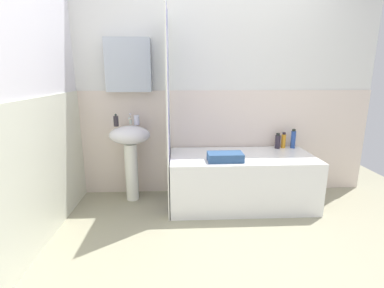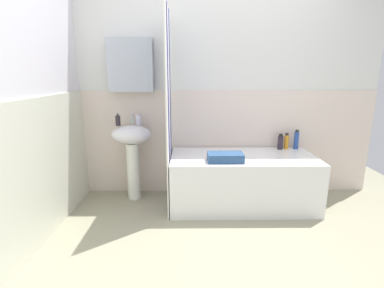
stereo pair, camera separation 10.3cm
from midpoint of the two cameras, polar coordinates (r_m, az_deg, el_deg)
name	(u,v)px [view 1 (the left image)]	position (r m, az deg, el deg)	size (l,w,h in m)	color
ground_plane	(233,253)	(2.47, 6.92, -20.86)	(4.80, 5.60, 0.04)	#9D997D
wall_back_tiled	(210,96)	(3.28, 2.81, 9.62)	(3.60, 0.18, 2.40)	silver
wall_left_tiled	(35,108)	(2.64, -29.88, 6.31)	(0.07, 1.81, 2.40)	silver
sink	(130,146)	(3.17, -13.16, -0.44)	(0.44, 0.34, 0.84)	white
faucet	(130,119)	(3.20, -13.19, 4.89)	(0.03, 0.12, 0.12)	silver
soap_dispenser	(116,121)	(3.13, -15.89, 4.47)	(0.05, 0.05, 0.13)	#2D282F
toothbrush_cup	(137,120)	(3.18, -11.95, 4.73)	(0.06, 0.06, 0.10)	silver
bathtub	(241,180)	(3.13, 8.83, -7.06)	(1.51, 0.72, 0.55)	white
shower_curtain	(168,113)	(2.89, -5.81, 6.21)	(0.01, 0.72, 2.00)	white
shampoo_bottle	(293,139)	(3.46, 18.79, 0.95)	(0.05, 0.05, 0.22)	#2B4D9E
body_wash_bottle	(284,141)	(3.43, 17.04, 0.65)	(0.05, 0.05, 0.18)	orange
lotion_bottle	(278,141)	(3.39, 15.94, 0.51)	(0.06, 0.06, 0.18)	#312834
towel_folded	(225,157)	(2.81, 5.61, -2.58)	(0.35, 0.19, 0.08)	#30527F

